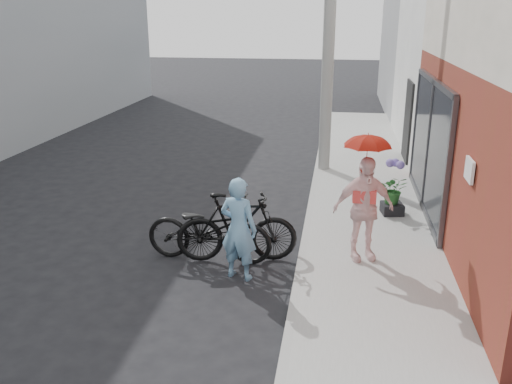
% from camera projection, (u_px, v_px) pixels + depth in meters
% --- Properties ---
extents(ground, '(80.00, 80.00, 0.00)m').
position_uv_depth(ground, '(234.00, 283.00, 8.01)').
color(ground, black).
rests_on(ground, ground).
extents(sidewalk, '(2.20, 24.00, 0.12)m').
position_uv_depth(sidewalk, '(372.00, 235.00, 9.56)').
color(sidewalk, '#979792').
rests_on(sidewalk, ground).
extents(curb, '(0.12, 24.00, 0.12)m').
position_uv_depth(curb, '(307.00, 231.00, 9.73)').
color(curb, '#9E9E99').
rests_on(curb, ground).
extents(east_building_far, '(8.00, 8.00, 7.00)m').
position_uv_depth(east_building_far, '(495.00, 20.00, 20.86)').
color(east_building_far, gray).
rests_on(east_building_far, ground).
extents(utility_pole, '(0.28, 0.28, 7.00)m').
position_uv_depth(utility_pole, '(329.00, 26.00, 12.37)').
color(utility_pole, '#9E9E99').
rests_on(utility_pole, ground).
extents(officer, '(0.66, 0.52, 1.57)m').
position_uv_depth(officer, '(239.00, 229.00, 7.93)').
color(officer, '#6C9DC0').
rests_on(officer, ground).
extents(bike_left, '(2.05, 0.79, 1.06)m').
position_uv_depth(bike_left, '(209.00, 229.00, 8.58)').
color(bike_left, black).
rests_on(bike_left, ground).
extents(bike_right, '(1.98, 0.88, 1.15)m').
position_uv_depth(bike_right, '(237.00, 227.00, 8.55)').
color(bike_right, black).
rests_on(bike_right, ground).
extents(kimono_woman, '(1.04, 0.69, 1.65)m').
position_uv_depth(kimono_woman, '(363.00, 209.00, 8.29)').
color(kimono_woman, '#FBD4D3').
rests_on(kimono_woman, sidewalk).
extents(parasol, '(0.69, 0.69, 0.61)m').
position_uv_depth(parasol, '(368.00, 137.00, 7.94)').
color(parasol, red).
rests_on(parasol, kimono_woman).
extents(planter, '(0.45, 0.45, 0.21)m').
position_uv_depth(planter, '(392.00, 209.00, 10.38)').
color(planter, black).
rests_on(planter, sidewalk).
extents(potted_plant, '(0.50, 0.44, 0.56)m').
position_uv_depth(potted_plant, '(394.00, 190.00, 10.26)').
color(potted_plant, '#235923').
rests_on(potted_plant, planter).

